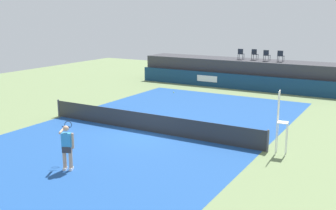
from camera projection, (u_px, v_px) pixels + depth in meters
ground_plane at (176, 118)px, 22.92m from camera, size 48.00×48.00×0.00m
court_inner at (148, 131)px, 20.38m from camera, size 12.00×22.00×0.00m
sponsor_wall at (240, 82)px, 31.65m from camera, size 18.00×0.22×1.20m
spectator_platform at (248, 73)px, 33.05m from camera, size 18.00×2.80×2.20m
spectator_chair_far_left at (241, 54)px, 32.81m from camera, size 0.47×0.47×0.89m
spectator_chair_left at (255, 54)px, 32.51m from camera, size 0.46×0.46×0.89m
spectator_chair_center at (267, 55)px, 31.68m from camera, size 0.47×0.47×0.89m
spectator_chair_right at (281, 56)px, 31.21m from camera, size 0.46×0.46×0.89m
umpire_chair at (280, 118)px, 16.76m from camera, size 0.49×0.49×2.76m
tennis_net at (148, 122)px, 20.28m from camera, size 12.40×0.02×0.95m
net_post_near at (59, 108)px, 23.30m from camera, size 0.10×0.10×1.00m
net_post_far at (268, 141)px, 17.24m from camera, size 0.10×0.10×1.00m
tennis_player at (67, 146)px, 15.17m from camera, size 1.04×1.05×1.77m
tennis_ball at (174, 92)px, 30.35m from camera, size 0.07×0.07×0.07m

